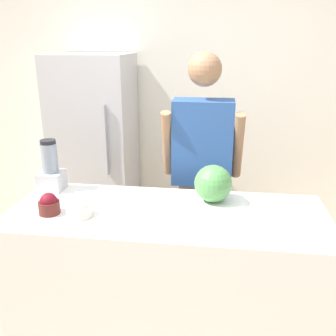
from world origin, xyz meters
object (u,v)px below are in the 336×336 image
watermelon (213,184)px  bowl_cherries (49,205)px  bowl_cream (80,210)px  blender (51,170)px  refrigerator (96,149)px  person (202,173)px

watermelon → bowl_cherries: watermelon is taller
bowl_cherries → bowl_cream: bearing=-1.4°
bowl_cherries → blender: (-0.13, 0.34, 0.08)m
refrigerator → blender: refrigerator is taller
bowl_cream → watermelon: bearing=20.1°
refrigerator → person: (1.01, -0.69, 0.05)m
person → watermelon: 0.50m
person → watermelon: person is taller
watermelon → bowl_cream: (-0.72, -0.27, -0.09)m
refrigerator → person: 1.22m
watermelon → bowl_cream: bearing=-159.9°
person → bowl_cherries: 1.10m
person → bowl_cream: bearing=-130.5°
watermelon → blender: (-1.03, 0.08, 0.01)m
person → bowl_cream: size_ratio=11.73×
person → bowl_cream: (-0.64, -0.74, 0.02)m
person → bowl_cherries: (-0.82, -0.74, 0.04)m
bowl_cherries → blender: blender is taller
person → bowl_cherries: person is taller
person → blender: bearing=-157.1°
bowl_cherries → refrigerator: bearing=97.9°
watermelon → bowl_cream: watermelon is taller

